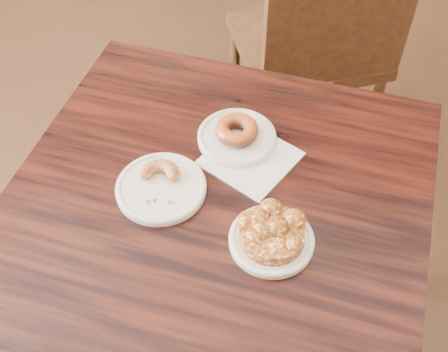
# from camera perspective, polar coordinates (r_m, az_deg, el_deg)

# --- Properties ---
(floor) EXTENTS (5.00, 5.00, 0.00)m
(floor) POSITION_cam_1_polar(r_m,az_deg,el_deg) (1.73, 0.64, -16.99)
(floor) COLOR black
(floor) RESTS_ON ground
(cafe_table) EXTENTS (0.95, 0.95, 0.75)m
(cafe_table) POSITION_cam_1_polar(r_m,az_deg,el_deg) (1.38, -0.68, -11.94)
(cafe_table) COLOR black
(cafe_table) RESTS_ON floor
(chair_far) EXTENTS (0.61, 0.61, 0.90)m
(chair_far) POSITION_cam_1_polar(r_m,az_deg,el_deg) (1.93, 8.37, 13.03)
(chair_far) COLOR black
(chair_far) RESTS_ON floor
(napkin) EXTENTS (0.22, 0.22, 0.00)m
(napkin) POSITION_cam_1_polar(r_m,az_deg,el_deg) (1.13, 2.70, 1.81)
(napkin) COLOR white
(napkin) RESTS_ON cafe_table
(plate_donut) EXTENTS (0.16, 0.16, 0.01)m
(plate_donut) POSITION_cam_1_polar(r_m,az_deg,el_deg) (1.16, 1.31, 3.93)
(plate_donut) COLOR white
(plate_donut) RESTS_ON napkin
(plate_cruller) EXTENTS (0.17, 0.17, 0.01)m
(plate_cruller) POSITION_cam_1_polar(r_m,az_deg,el_deg) (1.08, -6.41, -1.23)
(plate_cruller) COLOR white
(plate_cruller) RESTS_ON cafe_table
(plate_fritter) EXTENTS (0.15, 0.15, 0.01)m
(plate_fritter) POSITION_cam_1_polar(r_m,az_deg,el_deg) (1.01, 4.84, -6.53)
(plate_fritter) COLOR white
(plate_fritter) RESTS_ON cafe_table
(glazed_donut) EXTENTS (0.09, 0.09, 0.03)m
(glazed_donut) POSITION_cam_1_polar(r_m,az_deg,el_deg) (1.14, 1.33, 4.68)
(glazed_donut) COLOR #8B3E14
(glazed_donut) RESTS_ON plate_donut
(apple_fritter) EXTENTS (0.16, 0.16, 0.04)m
(apple_fritter) POSITION_cam_1_polar(r_m,az_deg,el_deg) (0.99, 4.93, -5.73)
(apple_fritter) COLOR #451607
(apple_fritter) RESTS_ON plate_fritter
(cruller_fragment) EXTENTS (0.09, 0.09, 0.02)m
(cruller_fragment) POSITION_cam_1_polar(r_m,az_deg,el_deg) (1.07, -6.49, -0.61)
(cruller_fragment) COLOR brown
(cruller_fragment) RESTS_ON plate_cruller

